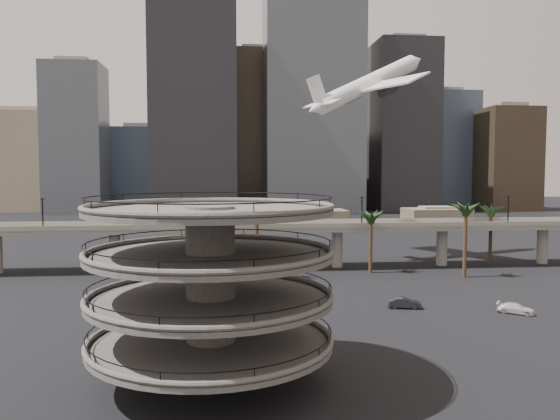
{
  "coord_description": "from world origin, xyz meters",
  "views": [
    {
      "loc": [
        -11.73,
        -52.88,
        19.28
      ],
      "look_at": [
        -3.44,
        28.0,
        13.6
      ],
      "focal_mm": 35.0,
      "sensor_mm": 36.0,
      "label": 1
    }
  ],
  "objects": [
    {
      "name": "ground",
      "position": [
        0.0,
        0.0,
        0.0
      ],
      "size": [
        700.0,
        700.0,
        0.0
      ],
      "primitive_type": "plane",
      "color": "black",
      "rests_on": "ground"
    },
    {
      "name": "palm_trees",
      "position": [
        21.48,
        47.47,
        11.3
      ],
      "size": [
        54.4,
        18.4,
        14.0
      ],
      "color": "#4A331F",
      "rests_on": "ground"
    },
    {
      "name": "parking_ramp",
      "position": [
        -13.0,
        -4.0,
        9.84
      ],
      "size": [
        22.2,
        22.2,
        17.35
      ],
      "color": "#4B4846",
      "rests_on": "ground"
    },
    {
      "name": "overpass",
      "position": [
        0.0,
        55.0,
        7.34
      ],
      "size": [
        130.0,
        9.3,
        14.7
      ],
      "color": "slate",
      "rests_on": "ground"
    },
    {
      "name": "car_b",
      "position": [
        13.58,
        20.99,
        0.76
      ],
      "size": [
        4.86,
        2.49,
        1.53
      ],
      "primitive_type": "imported",
      "rotation": [
        0.0,
        0.0,
        1.37
      ],
      "color": "black",
      "rests_on": "ground"
    },
    {
      "name": "airborne_jet",
      "position": [
        20.17,
        66.78,
        38.62
      ],
      "size": [
        32.09,
        30.65,
        17.72
      ],
      "rotation": [
        0.0,
        -0.42,
        0.47
      ],
      "color": "white",
      "rests_on": "ground"
    },
    {
      "name": "car_c",
      "position": [
        27.73,
        16.62,
        0.7
      ],
      "size": [
        5.07,
        4.35,
        1.4
      ],
      "primitive_type": "imported",
      "rotation": [
        0.0,
        0.0,
        0.97
      ],
      "color": "silver",
      "rests_on": "ground"
    },
    {
      "name": "car_a",
      "position": [
        -11.13,
        21.73,
        0.8
      ],
      "size": [
        5.03,
        3.69,
        1.59
      ],
      "primitive_type": "imported",
      "rotation": [
        0.0,
        0.0,
        1.13
      ],
      "color": "red",
      "rests_on": "ground"
    },
    {
      "name": "skyline",
      "position": [
        15.11,
        217.09,
        39.44
      ],
      "size": [
        269.0,
        86.0,
        108.02
      ],
      "color": "#807158",
      "rests_on": "ground"
    },
    {
      "name": "low_buildings",
      "position": [
        6.89,
        142.3,
        2.86
      ],
      "size": [
        135.0,
        27.5,
        6.8
      ],
      "color": "brown",
      "rests_on": "ground"
    }
  ]
}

